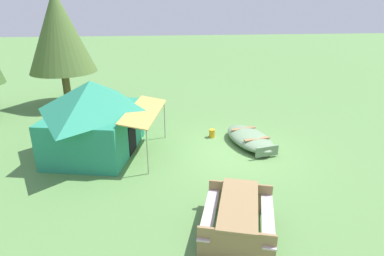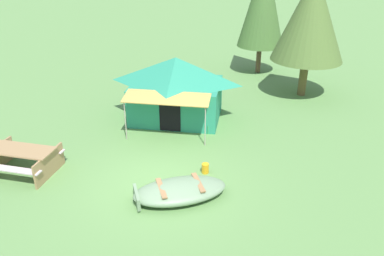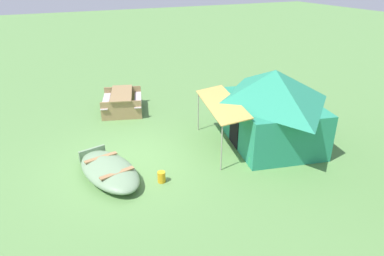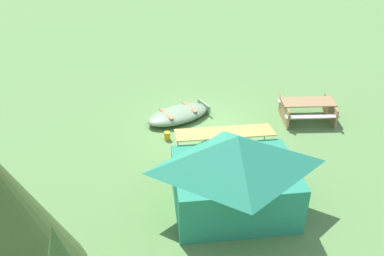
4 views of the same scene
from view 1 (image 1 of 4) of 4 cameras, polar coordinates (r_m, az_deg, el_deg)
name	(u,v)px [view 1 (image 1 of 4)]	position (r m, az deg, el deg)	size (l,w,h in m)	color
ground_plane	(232,152)	(11.08, 6.91, -4.22)	(80.00, 80.00, 0.00)	#598746
beached_rowboat	(250,138)	(11.69, 10.00, -1.76)	(2.72, 1.74, 0.44)	gray
canvas_cabin_tent	(94,116)	(11.09, -16.63, 2.02)	(4.00, 4.05, 2.40)	#278866
picnic_table	(238,214)	(7.30, 8.03, -14.47)	(2.30, 1.99, 0.77)	#95774C
cooler_box	(135,133)	(12.35, -9.82, -0.83)	(0.53, 0.31, 0.31)	#2A9158
fuel_can	(212,133)	(12.17, 3.48, -0.93)	(0.21, 0.21, 0.30)	gold
pine_tree_back_left	(59,32)	(16.56, -22.09, 15.19)	(3.04, 3.04, 5.26)	brown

